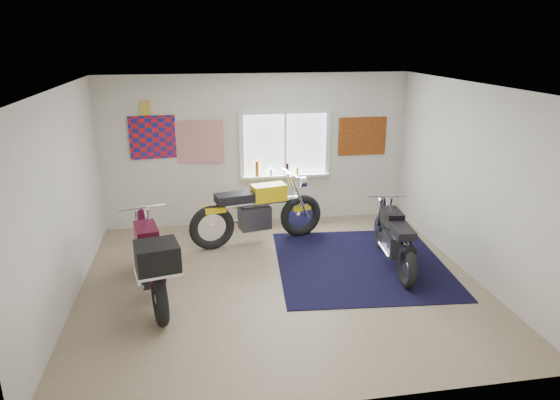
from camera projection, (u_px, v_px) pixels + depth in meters
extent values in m
plane|color=#9E896B|center=(281.00, 282.00, 7.04)|extent=(5.50, 5.50, 0.00)
plane|color=white|center=(281.00, 87.00, 6.19)|extent=(5.50, 5.50, 0.00)
plane|color=silver|center=(257.00, 150.00, 8.96)|extent=(5.50, 0.00, 5.50)
plane|color=silver|center=(330.00, 275.00, 4.27)|extent=(5.50, 0.00, 5.50)
plane|color=silver|center=(62.00, 202.00, 6.18)|extent=(0.00, 5.00, 5.00)
plane|color=silver|center=(472.00, 181.00, 7.05)|extent=(0.00, 5.00, 5.00)
cube|color=black|center=(360.00, 263.00, 7.60)|extent=(2.71, 2.80, 0.01)
cube|color=white|center=(285.00, 144.00, 8.99)|extent=(1.50, 0.02, 1.10)
cube|color=white|center=(285.00, 111.00, 8.79)|extent=(1.66, 0.06, 0.08)
cube|color=white|center=(285.00, 176.00, 9.16)|extent=(1.66, 0.06, 0.08)
cube|color=white|center=(241.00, 146.00, 8.85)|extent=(0.08, 0.06, 1.10)
cube|color=white|center=(328.00, 143.00, 9.10)|extent=(0.08, 0.06, 1.10)
cube|color=white|center=(285.00, 144.00, 8.98)|extent=(0.04, 0.06, 1.10)
cube|color=white|center=(285.00, 176.00, 9.10)|extent=(1.60, 0.16, 0.04)
cylinder|color=#994B16|center=(257.00, 169.00, 8.96)|extent=(0.07, 0.07, 0.28)
cylinder|color=silver|center=(271.00, 172.00, 9.02)|extent=(0.06, 0.06, 0.12)
cylinder|color=black|center=(287.00, 169.00, 9.05)|extent=(0.06, 0.06, 0.22)
cylinder|color=gold|center=(297.00, 171.00, 9.09)|extent=(0.05, 0.05, 0.14)
plane|color=red|center=(159.00, 137.00, 8.57)|extent=(1.00, 0.07, 1.00)
plane|color=red|center=(198.00, 142.00, 8.69)|extent=(0.90, 0.09, 0.90)
cube|color=gold|center=(145.00, 108.00, 8.39)|extent=(0.18, 0.02, 0.24)
cube|color=#A54C14|center=(362.00, 136.00, 9.18)|extent=(0.90, 0.03, 0.70)
torus|color=black|center=(301.00, 215.00, 8.58)|extent=(0.76, 0.30, 0.75)
torus|color=black|center=(212.00, 228.00, 8.03)|extent=(0.76, 0.30, 0.75)
cylinder|color=white|center=(301.00, 215.00, 8.58)|extent=(0.14, 0.14, 0.12)
cylinder|color=white|center=(212.00, 228.00, 8.03)|extent=(0.14, 0.14, 0.12)
cylinder|color=white|center=(258.00, 203.00, 8.20)|extent=(1.40, 0.39, 0.10)
cube|color=#333336|center=(255.00, 217.00, 8.26)|extent=(0.56, 0.41, 0.38)
cylinder|color=white|center=(251.00, 220.00, 8.45)|extent=(0.62, 0.20, 0.08)
cube|color=yellow|center=(269.00, 192.00, 8.23)|extent=(0.61, 0.40, 0.27)
cube|color=black|center=(234.00, 198.00, 8.02)|extent=(0.67, 0.43, 0.13)
cube|color=yellow|center=(215.00, 209.00, 7.96)|extent=(0.37, 0.24, 0.09)
cube|color=yellow|center=(301.00, 208.00, 8.54)|extent=(0.34, 0.22, 0.06)
cylinder|color=white|center=(290.00, 173.00, 8.27)|extent=(0.18, 0.69, 0.04)
cylinder|color=white|center=(302.00, 182.00, 8.40)|extent=(0.15, 0.20, 0.18)
torus|color=black|center=(382.00, 232.00, 8.07)|extent=(0.18, 0.60, 0.59)
torus|color=black|center=(407.00, 267.00, 6.82)|extent=(0.18, 0.60, 0.59)
cylinder|color=white|center=(382.00, 232.00, 8.07)|extent=(0.10, 0.11, 0.10)
cylinder|color=white|center=(407.00, 267.00, 6.82)|extent=(0.10, 0.11, 0.10)
cylinder|color=white|center=(395.00, 230.00, 7.35)|extent=(0.20, 1.19, 0.08)
cube|color=#333336|center=(395.00, 244.00, 7.37)|extent=(0.30, 0.45, 0.32)
cylinder|color=white|center=(384.00, 250.00, 7.39)|extent=(0.11, 0.52, 0.07)
cube|color=black|center=(392.00, 218.00, 7.47)|extent=(0.29, 0.49, 0.23)
cube|color=black|center=(402.00, 231.00, 7.01)|extent=(0.31, 0.54, 0.11)
cube|color=black|center=(408.00, 248.00, 6.78)|extent=(0.18, 0.29, 0.08)
cube|color=black|center=(382.00, 225.00, 8.03)|extent=(0.16, 0.27, 0.05)
cylinder|color=white|center=(387.00, 196.00, 7.70)|extent=(0.58, 0.09, 0.03)
cylinder|color=white|center=(383.00, 201.00, 7.93)|extent=(0.16, 0.11, 0.15)
torus|color=black|center=(144.00, 251.00, 7.22)|extent=(0.28, 0.70, 0.68)
torus|color=black|center=(160.00, 298.00, 5.92)|extent=(0.28, 0.70, 0.68)
cylinder|color=white|center=(144.00, 251.00, 7.22)|extent=(0.13, 0.13, 0.12)
cylinder|color=white|center=(160.00, 298.00, 5.92)|extent=(0.13, 0.13, 0.12)
cylinder|color=white|center=(149.00, 251.00, 6.47)|extent=(0.37, 1.32, 0.09)
cube|color=#333336|center=(151.00, 268.00, 6.50)|extent=(0.39, 0.52, 0.36)
cylinder|color=white|center=(139.00, 278.00, 6.47)|extent=(0.19, 0.58, 0.07)
cube|color=#430A1C|center=(146.00, 235.00, 6.59)|extent=(0.38, 0.57, 0.25)
cube|color=black|center=(152.00, 253.00, 6.11)|extent=(0.41, 0.63, 0.13)
cube|color=#430A1C|center=(157.00, 274.00, 5.87)|extent=(0.23, 0.34, 0.08)
cube|color=#430A1C|center=(143.00, 243.00, 7.18)|extent=(0.21, 0.32, 0.05)
cylinder|color=white|center=(141.00, 207.00, 6.82)|extent=(0.65, 0.17, 0.04)
cylinder|color=white|center=(141.00, 214.00, 7.06)|extent=(0.19, 0.14, 0.17)
cube|color=black|center=(157.00, 257.00, 5.64)|extent=(0.55, 0.53, 0.32)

